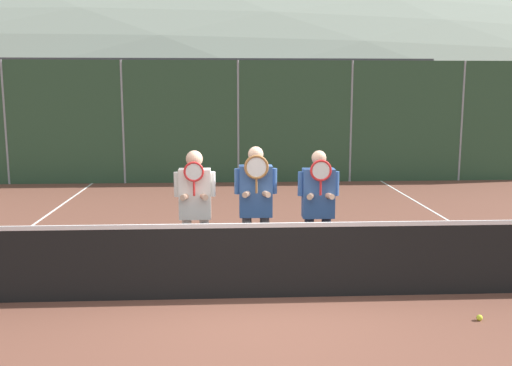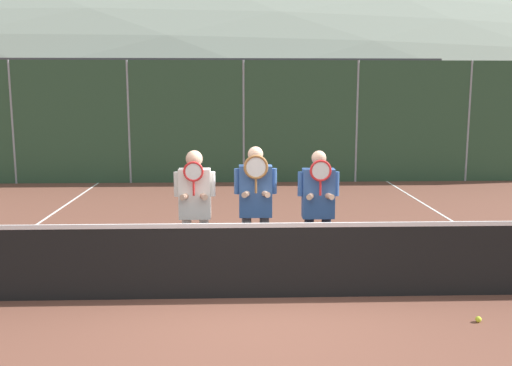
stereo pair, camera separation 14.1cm
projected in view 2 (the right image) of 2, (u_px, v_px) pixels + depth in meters
name	position (u px, v px, depth m)	size (l,w,h in m)	color
ground_plane	(253.00, 298.00, 7.14)	(120.00, 120.00, 0.00)	brown
hill_distant	(238.00, 115.00, 59.27)	(129.77, 72.10, 25.23)	gray
clubhouse_building	(220.00, 106.00, 24.41)	(17.05, 5.50, 3.76)	tan
fence_back	(244.00, 122.00, 15.83)	(19.09, 0.06, 3.38)	gray
tennis_net	(253.00, 260.00, 7.06)	(10.97, 0.09, 1.06)	gray
court_line_left_sideline	(15.00, 239.00, 9.96)	(0.05, 16.00, 0.01)	white
court_line_right_sideline	(475.00, 235.00, 10.24)	(0.05, 16.00, 0.01)	white
player_leftmost	(195.00, 203.00, 7.70)	(0.56, 0.34, 1.78)	white
player_center_left	(255.00, 202.00, 7.69)	(0.58, 0.34, 1.83)	#56565B
player_center_right	(318.00, 204.00, 7.75)	(0.56, 0.34, 1.77)	#232838
car_far_left	(53.00, 144.00, 18.37)	(4.51, 1.98, 1.68)	silver
car_left_of_center	(217.00, 143.00, 18.40)	(4.48, 1.95, 1.74)	slate
car_center	(381.00, 142.00, 18.70)	(4.60, 1.94, 1.77)	slate
tennis_ball_on_court	(478.00, 319.00, 6.38)	(0.07, 0.07, 0.07)	#CCDB33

